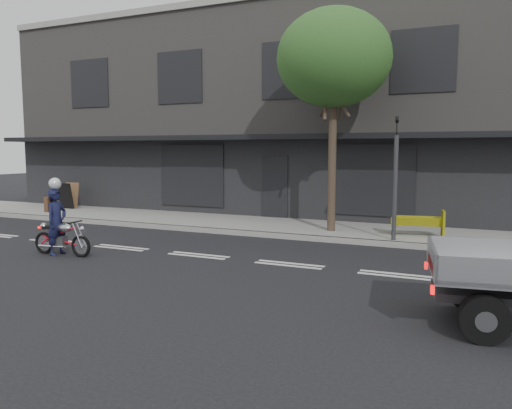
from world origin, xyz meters
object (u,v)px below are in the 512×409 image
(traffic_light_pole, at_px, (395,185))
(rider, at_px, (57,222))
(motorcycle, at_px, (62,237))
(sandwich_board, at_px, (65,196))
(street_tree, at_px, (334,59))
(construction_barrier, at_px, (417,223))

(traffic_light_pole, distance_m, rider, 8.86)
(motorcycle, bearing_deg, traffic_light_pole, 29.97)
(motorcycle, relative_size, sandwich_board, 1.60)
(street_tree, distance_m, rider, 8.97)
(street_tree, bearing_deg, motorcycle, -133.81)
(motorcycle, xyz_separation_m, rider, (-0.15, -0.00, 0.37))
(rider, bearing_deg, motorcycle, -92.69)
(construction_barrier, bearing_deg, motorcycle, -145.38)
(traffic_light_pole, bearing_deg, motorcycle, -147.33)
(street_tree, bearing_deg, sandwich_board, 175.38)
(rider, relative_size, construction_barrier, 1.15)
(construction_barrier, bearing_deg, traffic_light_pole, -126.20)
(rider, bearing_deg, street_tree, -47.31)
(traffic_light_pole, height_order, motorcycle, traffic_light_pole)
(street_tree, height_order, motorcycle, street_tree)
(motorcycle, height_order, rider, rider)
(traffic_light_pole, distance_m, motorcycle, 8.77)
(street_tree, bearing_deg, traffic_light_pole, -23.03)
(construction_barrier, bearing_deg, sandwich_board, 175.71)
(traffic_light_pole, bearing_deg, street_tree, 156.97)
(motorcycle, bearing_deg, construction_barrier, 31.92)
(street_tree, relative_size, traffic_light_pole, 1.93)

